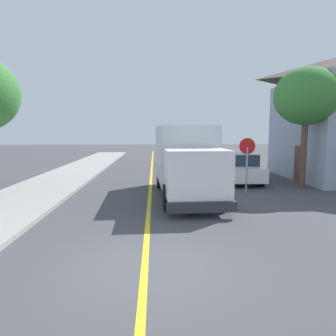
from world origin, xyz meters
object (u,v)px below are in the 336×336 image
object	(u,v)px
parked_van_across	(240,169)
street_tree_far_side	(307,97)
parked_car_near	(188,164)
stop_sign	(247,155)
box_truck	(185,157)
parked_car_mid	(178,155)

from	to	relation	value
parked_van_across	street_tree_far_side	xyz separation A→B (m)	(2.76, -1.85, 3.90)
parked_car_near	parked_van_across	distance (m)	3.86
parked_car_near	stop_sign	xyz separation A→B (m)	(2.19, -5.75, 1.06)
parked_van_across	street_tree_far_side	distance (m)	5.13
box_truck	parked_car_near	xyz separation A→B (m)	(0.80, 6.17, -0.97)
parked_car_mid	stop_sign	distance (m)	13.07
parked_car_near	parked_car_mid	world-z (taller)	same
parked_car_near	stop_sign	bearing A→B (deg)	-69.14
parked_car_near	parked_van_across	world-z (taller)	same
parked_car_near	parked_van_across	xyz separation A→B (m)	(2.77, -2.70, 0.00)
box_truck	stop_sign	world-z (taller)	box_truck
box_truck	parked_car_near	size ratio (longest dim) A/B	1.65
box_truck	street_tree_far_side	size ratio (longest dim) A/B	1.18
parked_car_mid	stop_sign	xyz separation A→B (m)	(2.34, -12.81, 1.06)
parked_van_across	stop_sign	size ratio (longest dim) A/B	1.67
parked_car_mid	parked_car_near	bearing A→B (deg)	-88.82
parked_car_mid	street_tree_far_side	xyz separation A→B (m)	(5.68, -11.62, 3.90)
parked_van_across	stop_sign	bearing A→B (deg)	-100.70
parked_van_across	box_truck	bearing A→B (deg)	-135.73
parked_van_across	stop_sign	xyz separation A→B (m)	(-0.58, -3.05, 1.06)
box_truck	parked_van_across	xyz separation A→B (m)	(3.56, 3.47, -0.97)
street_tree_far_side	parked_car_mid	bearing A→B (deg)	116.03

